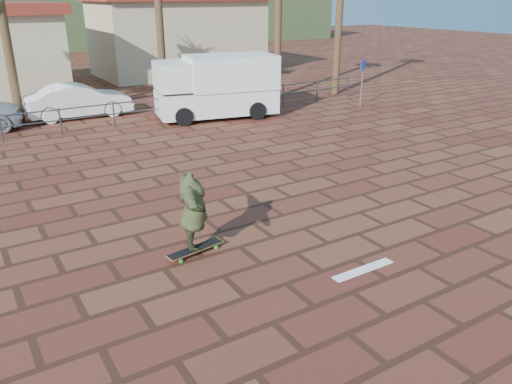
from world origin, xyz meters
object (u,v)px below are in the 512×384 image
longboard (195,249)px  campervan (217,85)px  skateboarder (193,211)px  car_white (79,101)px

longboard → campervan: (6.02, 10.43, 1.24)m
longboard → skateboarder: skateboarder is taller
longboard → campervan: bearing=50.6°
campervan → car_white: size_ratio=1.22×
campervan → car_white: (-4.97, 3.08, -0.64)m
skateboarder → car_white: skateboarder is taller
longboard → car_white: size_ratio=0.30×
longboard → campervan: campervan is taller
skateboarder → campervan: bearing=-11.8°
longboard → skateboarder: size_ratio=0.64×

